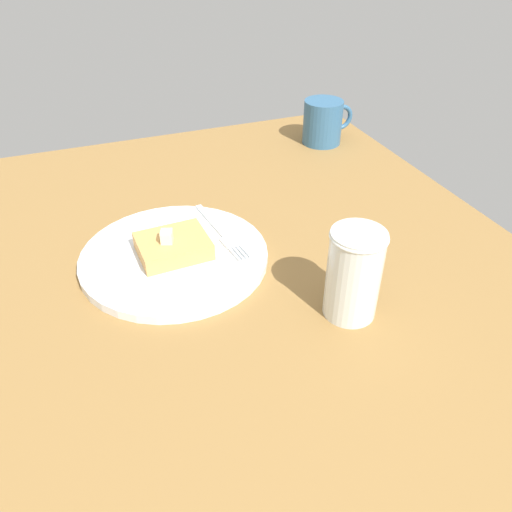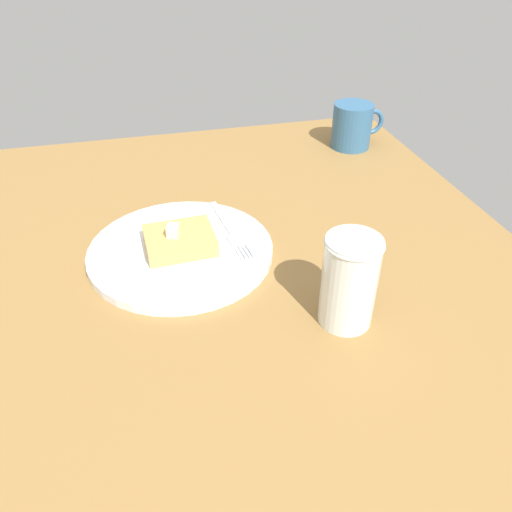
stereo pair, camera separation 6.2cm
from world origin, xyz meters
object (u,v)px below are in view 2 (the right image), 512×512
fork (232,232)px  coffee_mug (353,126)px  plate (181,251)px  syrup_jar (349,285)px

fork → coffee_mug: size_ratio=1.53×
plate → coffee_mug: coffee_mug is taller
plate → fork: size_ratio=1.59×
plate → syrup_jar: 25.06cm
plate → fork: bearing=13.5°
plate → fork: (7.62, 1.83, 0.72)cm
plate → syrup_jar: size_ratio=2.26×
fork → coffee_mug: (30.01, 27.28, 2.85)cm
fork → syrup_jar: (9.54, -19.55, 3.70)cm
syrup_jar → coffee_mug: syrup_jar is taller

